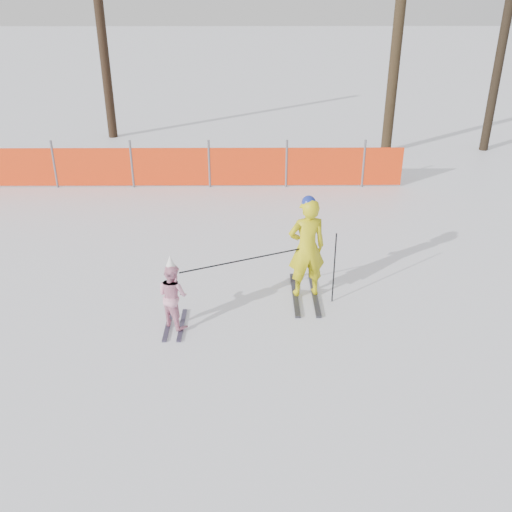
{
  "coord_description": "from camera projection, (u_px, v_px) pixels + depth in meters",
  "views": [
    {
      "loc": [
        -0.06,
        -7.61,
        5.0
      ],
      "look_at": [
        0.0,
        0.5,
        1.0
      ],
      "focal_mm": 40.0,
      "sensor_mm": 36.0,
      "label": 1
    }
  ],
  "objects": [
    {
      "name": "ground",
      "position": [
        256.0,
        326.0,
        9.04
      ],
      "size": [
        120.0,
        120.0,
        0.0
      ],
      "primitive_type": "plane",
      "color": "white",
      "rests_on": "ground"
    },
    {
      "name": "child",
      "position": [
        173.0,
        295.0,
        8.8
      ],
      "size": [
        0.65,
        0.92,
        1.25
      ],
      "color": "black",
      "rests_on": "ground"
    },
    {
      "name": "adult",
      "position": [
        307.0,
        248.0,
        9.51
      ],
      "size": [
        0.71,
        1.47,
        1.84
      ],
      "color": "black",
      "rests_on": "ground"
    },
    {
      "name": "ski_poles",
      "position": [
        278.0,
        263.0,
        9.22
      ],
      "size": [
        2.5,
        0.86,
        1.27
      ],
      "color": "black",
      "rests_on": "ground"
    },
    {
      "name": "safety_fence",
      "position": [
        111.0,
        167.0,
        14.74
      ],
      "size": [
        15.04,
        0.06,
        1.25
      ],
      "color": "#595960",
      "rests_on": "ground"
    },
    {
      "name": "tree_trunks",
      "position": [
        331.0,
        49.0,
        17.23
      ],
      "size": [
        12.48,
        2.22,
        6.88
      ],
      "color": "#302415",
      "rests_on": "ground"
    }
  ]
}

